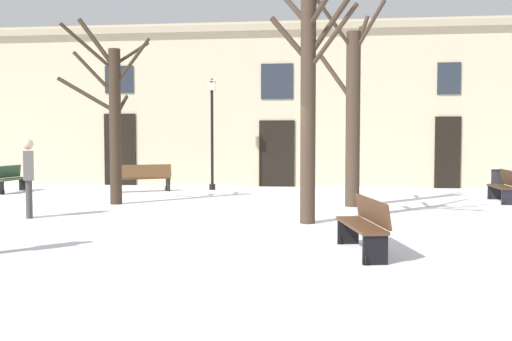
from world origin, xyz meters
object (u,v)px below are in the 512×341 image
object	(u,v)px
litter_bin	(498,183)
bench_facing_shops	(143,178)
bench_near_lamp	(504,186)
bench_by_litter_bin	(10,179)
streetlamp	(212,122)
tree_left_of_center	(353,111)
person_crossing_plaza	(29,174)
tree_right_of_center	(113,115)
bench_near_center_tree	(364,224)
tree_near_facade	(310,93)

from	to	relation	value
litter_bin	bench_facing_shops	bearing A→B (deg)	179.66
bench_near_lamp	bench_by_litter_bin	bearing A→B (deg)	-92.11
bench_near_lamp	bench_by_litter_bin	distance (m)	15.64
streetlamp	bench_by_litter_bin	distance (m)	7.08
streetlamp	bench_by_litter_bin	world-z (taller)	streetlamp
tree_left_of_center	bench_by_litter_bin	world-z (taller)	tree_left_of_center
bench_by_litter_bin	person_crossing_plaza	xyz separation A→B (m)	(3.82, -5.80, 0.55)
tree_left_of_center	bench_facing_shops	world-z (taller)	tree_left_of_center
tree_right_of_center	bench_by_litter_bin	distance (m)	5.89
streetlamp	litter_bin	distance (m)	9.64
bench_facing_shops	person_crossing_plaza	size ratio (longest dim) A/B	1.05
bench_facing_shops	person_crossing_plaza	distance (m)	6.56
tree_right_of_center	person_crossing_plaza	xyz separation A→B (m)	(-0.90, -2.91, -1.45)
tree_left_of_center	streetlamp	distance (m)	6.46
bench_near_center_tree	bench_by_litter_bin	distance (m)	14.31
litter_bin	bench_near_lamp	world-z (taller)	bench_near_lamp
bench_by_litter_bin	person_crossing_plaza	bearing A→B (deg)	-143.14
tree_near_facade	streetlamp	xyz separation A→B (m)	(-3.62, 7.68, -0.36)
bench_by_litter_bin	person_crossing_plaza	distance (m)	6.97
tree_near_facade	person_crossing_plaza	size ratio (longest dim) A/B	3.20
bench_facing_shops	person_crossing_plaza	xyz separation A→B (m)	(-0.56, -6.52, 0.52)
tree_right_of_center	bench_by_litter_bin	size ratio (longest dim) A/B	3.06
litter_bin	tree_right_of_center	bearing A→B (deg)	-162.47
tree_left_of_center	bench_by_litter_bin	bearing A→B (deg)	166.60
litter_bin	bench_by_litter_bin	size ratio (longest dim) A/B	0.50
bench_near_center_tree	person_crossing_plaza	xyz separation A→B (m)	(-7.30, 3.20, 0.55)
tree_left_of_center	streetlamp	bearing A→B (deg)	136.29
tree_near_facade	bench_near_center_tree	distance (m)	3.98
litter_bin	bench_by_litter_bin	bearing A→B (deg)	-177.67
bench_near_lamp	bench_facing_shops	bearing A→B (deg)	-97.28
tree_near_facade	bench_near_center_tree	xyz separation A→B (m)	(0.94, -3.11, -2.30)
bench_facing_shops	litter_bin	bearing A→B (deg)	149.94
tree_right_of_center	bench_near_center_tree	bearing A→B (deg)	-43.67
person_crossing_plaza	bench_facing_shops	bearing A→B (deg)	-34.96
streetlamp	bench_facing_shops	size ratio (longest dim) A/B	2.09
tree_left_of_center	person_crossing_plaza	size ratio (longest dim) A/B	3.00
tree_left_of_center	streetlamp	size ratio (longest dim) A/B	1.37
bench_facing_shops	streetlamp	bearing A→B (deg)	176.41
bench_near_lamp	litter_bin	bearing A→B (deg)	171.24
tree_left_of_center	tree_right_of_center	bearing A→B (deg)	-178.09
bench_near_lamp	bench_by_litter_bin	world-z (taller)	bench_near_lamp
person_crossing_plaza	streetlamp	bearing A→B (deg)	-49.96
streetlamp	litter_bin	bearing A→B (deg)	-6.95
tree_near_facade	bench_facing_shops	bearing A→B (deg)	131.31
tree_right_of_center	streetlamp	world-z (taller)	tree_right_of_center
litter_bin	person_crossing_plaza	size ratio (longest dim) A/B	0.46
streetlamp	person_crossing_plaza	size ratio (longest dim) A/B	2.19
bench_facing_shops	bench_near_lamp	world-z (taller)	bench_facing_shops
streetlamp	bench_near_center_tree	distance (m)	11.87
tree_near_facade	bench_by_litter_bin	world-z (taller)	tree_near_facade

